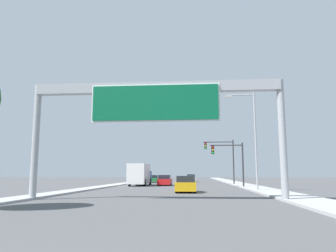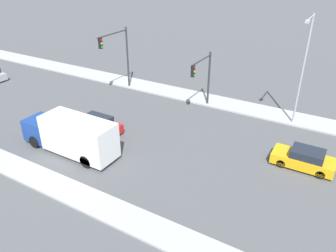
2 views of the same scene
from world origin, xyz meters
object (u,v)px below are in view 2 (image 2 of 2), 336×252
at_px(traffic_light_mid_block, 119,51).
at_px(street_lamp_right, 303,64).
at_px(car_mid_right, 304,159).
at_px(car_mid_center, 96,124).
at_px(traffic_light_near_intersection, 204,74).
at_px(truck_box_primary, 72,135).

xyz_separation_m(traffic_light_mid_block, street_lamp_right, (1.18, -18.51, 1.09)).
bearing_deg(street_lamp_right, car_mid_right, -161.65).
height_order(car_mid_center, traffic_light_mid_block, traffic_light_mid_block).
bearing_deg(traffic_light_near_intersection, traffic_light_mid_block, 90.29).
bearing_deg(truck_box_primary, traffic_light_near_intersection, -22.88).
bearing_deg(street_lamp_right, car_mid_center, 124.68).
distance_m(traffic_light_near_intersection, street_lamp_right, 8.81).
height_order(truck_box_primary, street_lamp_right, street_lamp_right).
distance_m(truck_box_primary, street_lamp_right, 19.71).
xyz_separation_m(truck_box_primary, street_lamp_right, (13.51, -13.74, 4.15)).
xyz_separation_m(car_mid_center, traffic_light_near_intersection, (8.89, -5.96, 3.03)).
height_order(car_mid_right, traffic_light_near_intersection, traffic_light_near_intersection).
bearing_deg(traffic_light_mid_block, traffic_light_near_intersection, -89.71).
bearing_deg(car_mid_center, traffic_light_near_intersection, -33.84).
relative_size(truck_box_primary, street_lamp_right, 0.85).
xyz_separation_m(car_mid_center, truck_box_primary, (-3.50, -0.73, 0.85)).
distance_m(car_mid_right, traffic_light_mid_block, 21.71).
height_order(truck_box_primary, traffic_light_mid_block, traffic_light_mid_block).
relative_size(traffic_light_near_intersection, street_lamp_right, 0.57).
bearing_deg(car_mid_right, traffic_light_near_intersection, 63.22).
distance_m(car_mid_center, truck_box_primary, 3.68).
relative_size(car_mid_right, traffic_light_mid_block, 0.63).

